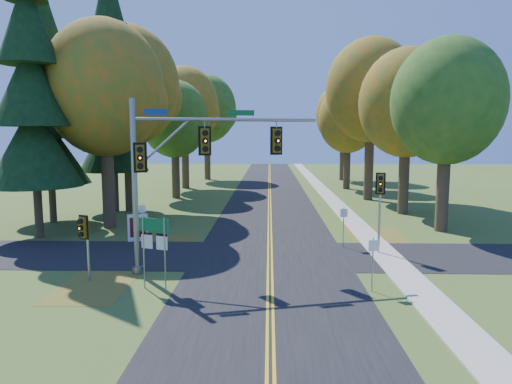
{
  "coord_description": "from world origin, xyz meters",
  "views": [
    {
      "loc": [
        -0.06,
        -21.75,
        6.41
      ],
      "look_at": [
        -0.8,
        3.85,
        3.2
      ],
      "focal_mm": 32.0,
      "sensor_mm": 36.0,
      "label": 1
    }
  ],
  "objects_px": {
    "east_signal_pole": "(380,193)",
    "traffic_mast": "(183,162)",
    "info_kiosk": "(138,228)",
    "route_sign_cluster": "(154,238)"
  },
  "relations": [
    {
      "from": "traffic_mast",
      "to": "route_sign_cluster",
      "type": "height_order",
      "value": "traffic_mast"
    },
    {
      "from": "east_signal_pole",
      "to": "traffic_mast",
      "type": "bearing_deg",
      "value": -146.93
    },
    {
      "from": "traffic_mast",
      "to": "info_kiosk",
      "type": "distance_m",
      "value": 8.38
    },
    {
      "from": "traffic_mast",
      "to": "east_signal_pole",
      "type": "relative_size",
      "value": 1.95
    },
    {
      "from": "east_signal_pole",
      "to": "info_kiosk",
      "type": "bearing_deg",
      "value": -176.24
    },
    {
      "from": "traffic_mast",
      "to": "info_kiosk",
      "type": "relative_size",
      "value": 5.2
    },
    {
      "from": "info_kiosk",
      "to": "east_signal_pole",
      "type": "bearing_deg",
      "value": -30.91
    },
    {
      "from": "east_signal_pole",
      "to": "info_kiosk",
      "type": "distance_m",
      "value": 14.35
    },
    {
      "from": "east_signal_pole",
      "to": "route_sign_cluster",
      "type": "height_order",
      "value": "east_signal_pole"
    },
    {
      "from": "east_signal_pole",
      "to": "route_sign_cluster",
      "type": "bearing_deg",
      "value": -136.11
    }
  ]
}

